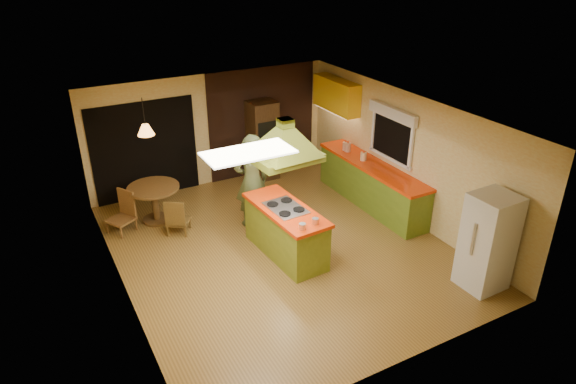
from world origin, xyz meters
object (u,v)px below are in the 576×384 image
dining_table (154,197)px  canister_large (348,147)px  kitchen_island (286,231)px  wall_oven (262,140)px  refrigerator (488,242)px  man (252,180)px

dining_table → canister_large: size_ratio=5.09×
kitchen_island → wall_oven: bearing=67.2°
refrigerator → dining_table: refrigerator is taller
wall_oven → man: bearing=-122.4°
wall_oven → kitchen_island: bearing=-110.3°
refrigerator → wall_oven: 5.61m
dining_table → canister_large: canister_large is taller
man → refrigerator: bearing=130.0°
canister_large → wall_oven: bearing=130.7°
kitchen_island → dining_table: bearing=122.9°
man → canister_large: bearing=-164.8°
refrigerator → canister_large: (0.08, 3.96, 0.21)m
refrigerator → canister_large: size_ratio=8.20×
man → refrigerator: size_ratio=1.15×
man → wall_oven: size_ratio=1.02×
refrigerator → wall_oven: bearing=101.5°
kitchen_island → dining_table: 2.83m
wall_oven → canister_large: bearing=-50.4°
man → kitchen_island: bearing=98.7°
canister_large → refrigerator: bearing=-91.2°
kitchen_island → wall_oven: size_ratio=1.02×
wall_oven → dining_table: 2.94m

